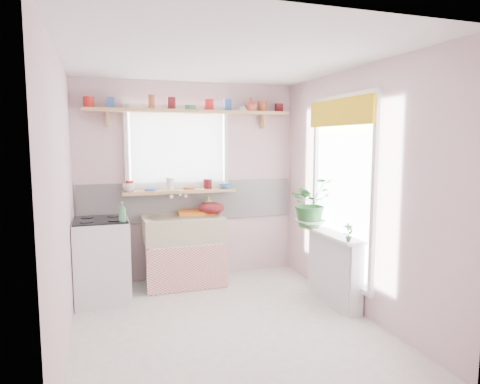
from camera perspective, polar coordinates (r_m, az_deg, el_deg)
name	(u,v)px	position (r m, az deg, el deg)	size (l,w,h in m)	color
room	(258,175)	(4.97, 2.45, 2.29)	(3.20, 3.20, 3.20)	white
sink_unit	(183,250)	(5.33, -7.55, -7.71)	(0.95, 0.65, 1.11)	white
cooker	(102,260)	(5.00, -17.90, -8.62)	(0.58, 0.58, 0.93)	white
radiator_ledge	(334,267)	(4.84, 12.42, -9.72)	(0.22, 0.95, 0.78)	white
windowsill	(180,191)	(5.38, -8.05, 0.10)	(1.40, 0.22, 0.04)	tan
pine_shelf	(191,112)	(5.37, -6.60, 10.59)	(2.52, 0.24, 0.04)	tan
shelf_crockery	(191,105)	(5.38, -6.61, 11.39)	(2.47, 0.11, 0.12)	red
sill_crockery	(176,185)	(5.36, -8.58, 0.87)	(1.35, 0.11, 0.12)	red
dish_tray	(196,212)	(5.42, -5.83, -2.68)	(0.44, 0.33, 0.04)	orange
colander	(211,208)	(5.37, -3.83, -2.16)	(0.34, 0.34, 0.15)	#5E1015
jade_plant	(311,202)	(5.00, 9.40, -1.34)	(0.52, 0.45, 0.57)	#28652B
fruit_bowl	(310,223)	(5.04, 9.34, -4.11)	(0.32, 0.32, 0.08)	white
herb_pot	(349,233)	(4.35, 14.28, -5.26)	(0.10, 0.07, 0.18)	#376B2B
soap_bottle_sink	(209,204)	(5.50, -4.21, -1.62)	(0.10, 0.10, 0.21)	#E6F06A
sill_cup	(129,188)	(5.23, -14.63, 0.58)	(0.14, 0.14, 0.11)	beige
sill_bowl	(226,186)	(5.45, -1.90, 0.75)	(0.17, 0.17, 0.05)	#3771B2
shelf_vase	(251,104)	(5.53, 1.47, 11.61)	(0.16, 0.16, 0.17)	#AD4135
cooker_bottle	(122,212)	(4.67, -15.41, -2.58)	(0.08, 0.08, 0.21)	#448854
fruit	(310,218)	(5.04, 9.38, -3.41)	(0.20, 0.14, 0.10)	#EC5613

